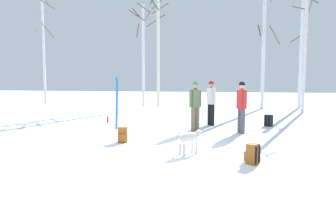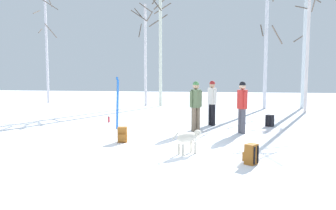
% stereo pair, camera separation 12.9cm
% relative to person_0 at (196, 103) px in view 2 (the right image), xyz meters
% --- Properties ---
extents(ground_plane, '(60.00, 60.00, 0.00)m').
position_rel_person_0_xyz_m(ground_plane, '(-0.49, -2.99, -0.98)').
color(ground_plane, white).
extents(person_0, '(0.40, 0.40, 1.72)m').
position_rel_person_0_xyz_m(person_0, '(0.00, 0.00, 0.00)').
color(person_0, '#72604C').
rests_on(person_0, ground_plane).
extents(person_1, '(0.34, 0.48, 1.72)m').
position_rel_person_0_xyz_m(person_1, '(1.54, -0.14, 0.00)').
color(person_1, '#4C4C56').
rests_on(person_1, ground_plane).
extents(person_2, '(0.36, 0.43, 1.72)m').
position_rel_person_0_xyz_m(person_2, '(0.51, 1.34, 0.00)').
color(person_2, black).
rests_on(person_2, ground_plane).
extents(dog, '(0.66, 0.67, 0.57)m').
position_rel_person_0_xyz_m(dog, '(0.09, -3.18, -0.59)').
color(dog, beige).
rests_on(dog, ground_plane).
extents(ski_pair_planted_0, '(0.06, 0.24, 1.86)m').
position_rel_person_0_xyz_m(ski_pair_planted_0, '(-2.80, -0.04, -0.05)').
color(ski_pair_planted_0, blue).
rests_on(ski_pair_planted_0, ground_plane).
extents(backpack_0, '(0.29, 0.32, 0.44)m').
position_rel_person_0_xyz_m(backpack_0, '(-1.91, -2.17, -0.77)').
color(backpack_0, '#99591E').
rests_on(backpack_0, ground_plane).
extents(backpack_1, '(0.34, 0.34, 0.44)m').
position_rel_person_0_xyz_m(backpack_1, '(1.50, -3.82, -0.77)').
color(backpack_1, '#99591E').
rests_on(backpack_1, ground_plane).
extents(backpack_2, '(0.34, 0.35, 0.44)m').
position_rel_person_0_xyz_m(backpack_2, '(2.68, 1.48, -0.77)').
color(backpack_2, black).
rests_on(backpack_2, ground_plane).
extents(water_bottle_0, '(0.07, 0.07, 0.25)m').
position_rel_person_0_xyz_m(water_bottle_0, '(-3.68, 1.41, -0.86)').
color(water_bottle_0, red).
rests_on(water_bottle_0, ground_plane).
extents(birch_tree_0, '(1.70, 1.45, 7.70)m').
position_rel_person_0_xyz_m(birch_tree_0, '(-11.25, 9.48, 3.05)').
color(birch_tree_0, silver).
rests_on(birch_tree_0, ground_plane).
extents(birch_tree_1, '(1.36, 1.37, 6.39)m').
position_rel_person_0_xyz_m(birch_tree_1, '(-3.94, 8.61, 2.44)').
color(birch_tree_1, white).
rests_on(birch_tree_1, ground_plane).
extents(birch_tree_2, '(1.43, 1.57, 7.55)m').
position_rel_person_0_xyz_m(birch_tree_2, '(-2.96, 8.64, 3.06)').
color(birch_tree_2, silver).
rests_on(birch_tree_2, ground_plane).
extents(birch_tree_3, '(1.28, 1.29, 6.97)m').
position_rel_person_0_xyz_m(birch_tree_3, '(3.36, 7.99, 2.49)').
color(birch_tree_3, silver).
rests_on(birch_tree_3, ground_plane).
extents(birch_tree_4, '(1.60, 1.61, 7.45)m').
position_rel_person_0_xyz_m(birch_tree_4, '(5.17, 6.34, 2.97)').
color(birch_tree_4, silver).
rests_on(birch_tree_4, ground_plane).
extents(birch_tree_5, '(1.08, 1.22, 6.36)m').
position_rel_person_0_xyz_m(birch_tree_5, '(5.61, 8.81, 2.29)').
color(birch_tree_5, silver).
rests_on(birch_tree_5, ground_plane).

